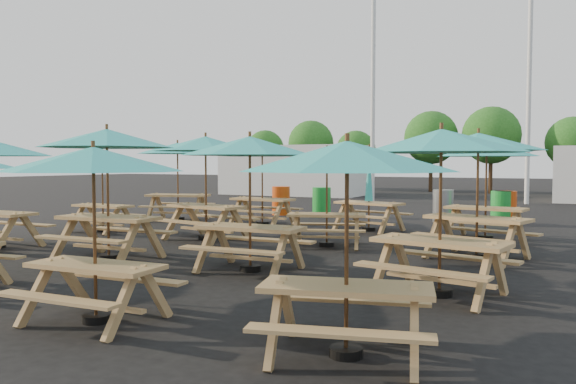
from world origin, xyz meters
The scene contains 28 objects.
ground centered at (0.00, 0.00, 0.00)m, with size 120.00×120.00×0.00m, color black.
picnic_unit_2 centered at (-4.75, -0.03, 1.88)m, with size 2.23×2.23×2.15m.
picnic_unit_3 centered at (-4.81, 3.22, 2.18)m, with size 3.12×3.12×2.49m.
picnic_unit_5 centered at (-1.38, -3.20, 2.18)m, with size 2.63×2.63×2.49m.
picnic_unit_6 centered at (-1.39, -0.07, 2.17)m, with size 2.88×2.88×2.48m.
picnic_unit_7 centered at (-1.74, 3.24, 2.08)m, with size 2.53×2.53×2.37m.
picnic_unit_8 centered at (1.54, -6.34, 1.78)m, with size 2.15×2.15×2.04m.
picnic_unit_9 centered at (1.54, -2.91, 2.01)m, with size 2.42×2.42×2.30m.
picnic_unit_10 centered at (1.58, 0.27, 1.89)m, with size 2.76×2.76×2.16m.
picnic_unit_11 centered at (1.49, 3.36, 0.96)m, with size 2.13×1.96×2.33m.
picnic_unit_12 centered at (4.51, -6.09, 1.80)m, with size 2.54×2.54×2.06m.
picnic_unit_13 centered at (4.77, -3.23, 2.03)m, with size 2.70×2.70×2.32m.
picnic_unit_14 centered at (4.76, 0.09, 2.12)m, with size 3.00×3.00×2.42m.
picnic_unit_15 centered at (4.52, 3.00, 2.04)m, with size 2.67×2.67×2.33m.
waste_bin_0 centered at (-2.79, 6.39, 0.50)m, with size 0.62×0.62×1.00m, color #CF420C.
waste_bin_1 centered at (-1.23, 6.39, 0.50)m, with size 0.62×0.62×1.00m, color #1A902E.
waste_bin_2 centered at (2.79, 6.56, 0.50)m, with size 0.62×0.62×1.00m, color gray.
waste_bin_3 centered at (4.50, 6.51, 0.50)m, with size 0.62×0.62×1.00m, color #1A902E.
waste_bin_4 centered at (4.60, 6.61, 0.50)m, with size 0.62×0.62×1.00m, color #CF420C.
mast_0 centered at (-2.00, 14.00, 6.00)m, with size 0.20×0.20×12.00m, color silver.
mast_1 centered at (4.50, 16.00, 6.00)m, with size 0.20×0.20×12.00m, color silver.
event_tent_0 centered at (-8.00, 18.00, 1.40)m, with size 8.00×4.00×2.80m, color silver.
tree_0 centered at (-14.07, 25.25, 2.83)m, with size 2.80×2.80×4.24m.
tree_1 centered at (-9.74, 23.90, 3.15)m, with size 3.11×3.11×4.72m.
tree_2 centered at (-6.39, 23.65, 2.62)m, with size 2.59×2.59×3.93m.
tree_3 centered at (-1.75, 24.72, 3.41)m, with size 3.36×3.36×5.09m.
tree_4 centered at (1.90, 24.26, 3.46)m, with size 3.41×3.41×5.17m.
tree_5 centered at (6.22, 24.67, 2.97)m, with size 2.94×2.94×4.45m.
Camera 1 is at (6.41, -10.99, 1.84)m, focal length 35.00 mm.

